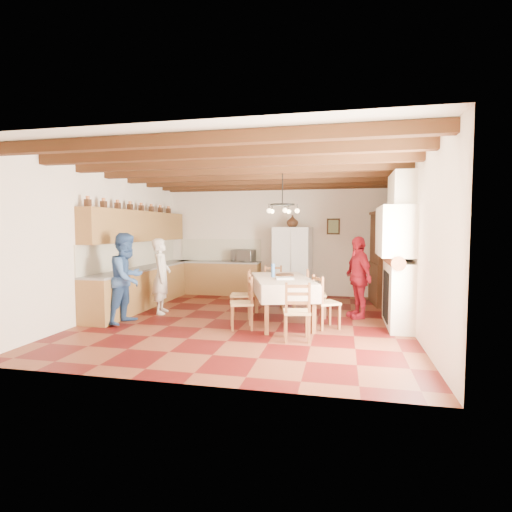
{
  "coord_description": "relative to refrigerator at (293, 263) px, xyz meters",
  "views": [
    {
      "loc": [
        1.79,
        -7.48,
        1.81
      ],
      "look_at": [
        0.1,
        0.3,
        1.25
      ],
      "focal_mm": 28.0,
      "sensor_mm": 36.0,
      "label": 1
    }
  ],
  "objects": [
    {
      "name": "lower_cabinets_back",
      "position": [
        -2.1,
        0.28,
        -0.49
      ],
      "size": [
        2.3,
        0.6,
        0.86
      ],
      "primitive_type": "cube",
      "color": "brown",
      "rests_on": "ground"
    },
    {
      "name": "ceiling_beams",
      "position": [
        -0.55,
        -2.67,
        1.99
      ],
      "size": [
        6.0,
        6.3,
        0.16
      ],
      "primitive_type": null,
      "color": "#382412",
      "rests_on": "ground"
    },
    {
      "name": "chair_right_near",
      "position": [
        0.97,
        -2.92,
        -0.44
      ],
      "size": [
        0.56,
        0.56,
        0.96
      ],
      "primitive_type": null,
      "rotation": [
        0.0,
        0.0,
        2.09
      ],
      "color": "brown",
      "rests_on": "floor"
    },
    {
      "name": "chandelier",
      "position": [
        0.12,
        -2.65,
        1.33
      ],
      "size": [
        0.47,
        0.47,
        0.03
      ],
      "primitive_type": "torus",
      "color": "black",
      "rests_on": "ground"
    },
    {
      "name": "chair_left_near",
      "position": [
        -0.52,
        -3.29,
        -0.44
      ],
      "size": [
        0.51,
        0.52,
        0.96
      ],
      "primitive_type": null,
      "rotation": [
        0.0,
        0.0,
        -1.26
      ],
      "color": "brown",
      "rests_on": "floor"
    },
    {
      "name": "hutch",
      "position": [
        2.2,
        -0.31,
        0.18
      ],
      "size": [
        0.63,
        1.26,
        2.2
      ],
      "primitive_type": null,
      "rotation": [
        0.0,
        0.0,
        0.1
      ],
      "color": "#331D11",
      "rests_on": "floor"
    },
    {
      "name": "lower_cabinets_left",
      "position": [
        -3.25,
        -1.62,
        -0.49
      ],
      "size": [
        0.6,
        4.3,
        0.86
      ],
      "primitive_type": "cube",
      "color": "brown",
      "rests_on": "ground"
    },
    {
      "name": "ceiling",
      "position": [
        -0.55,
        -2.67,
        2.09
      ],
      "size": [
        6.0,
        6.5,
        0.02
      ],
      "primitive_type": "cube",
      "color": "white",
      "rests_on": "ground"
    },
    {
      "name": "fireplace",
      "position": [
        2.17,
        -2.47,
        0.48
      ],
      "size": [
        0.56,
        1.6,
        2.8
      ],
      "primitive_type": null,
      "color": "beige",
      "rests_on": "ground"
    },
    {
      "name": "wall_picture",
      "position": [
        1.0,
        0.56,
        0.93
      ],
      "size": [
        0.34,
        0.03,
        0.42
      ],
      "primitive_type": "cube",
      "color": "#2F2012",
      "rests_on": "ground"
    },
    {
      "name": "wall_right",
      "position": [
        2.46,
        -2.67,
        0.58
      ],
      "size": [
        0.02,
        6.5,
        3.0
      ],
      "primitive_type": "cube",
      "color": "#F6E3CE",
      "rests_on": "ground"
    },
    {
      "name": "upper_cabinets",
      "position": [
        -3.38,
        -1.62,
        0.93
      ],
      "size": [
        0.35,
        4.2,
        0.7
      ],
      "primitive_type": "cube",
      "color": "brown",
      "rests_on": "ground"
    },
    {
      "name": "countertop_left",
      "position": [
        -3.25,
        -1.62,
        -0.04
      ],
      "size": [
        0.62,
        4.3,
        0.04
      ],
      "primitive_type": "cube",
      "color": "slate",
      "rests_on": "lower_cabinets_left"
    },
    {
      "name": "person_woman_red",
      "position": [
        1.56,
        -1.93,
        -0.09
      ],
      "size": [
        0.75,
        1.04,
        1.64
      ],
      "primitive_type": "imported",
      "rotation": [
        0.0,
        0.0,
        -1.16
      ],
      "color": "maroon",
      "rests_on": "floor"
    },
    {
      "name": "refrigerator",
      "position": [
        0.0,
        0.0,
        0.0
      ],
      "size": [
        0.98,
        0.83,
        1.83
      ],
      "primitive_type": "cube",
      "rotation": [
        0.0,
        0.0,
        -0.09
      ],
      "color": "silver",
      "rests_on": "floor"
    },
    {
      "name": "chair_right_far",
      "position": [
        0.73,
        -2.05,
        -0.44
      ],
      "size": [
        0.45,
        0.46,
        0.96
      ],
      "primitive_type": null,
      "rotation": [
        0.0,
        0.0,
        1.69
      ],
      "color": "brown",
      "rests_on": "floor"
    },
    {
      "name": "microwave",
      "position": [
        -1.38,
        0.28,
        0.15
      ],
      "size": [
        0.65,
        0.49,
        0.33
      ],
      "primitive_type": "imported",
      "rotation": [
        0.0,
        0.0,
        -0.16
      ],
      "color": "silver",
      "rests_on": "countertop_back"
    },
    {
      "name": "floor",
      "position": [
        -0.55,
        -2.67,
        -0.93
      ],
      "size": [
        6.0,
        6.5,
        0.02
      ],
      "primitive_type": "cube",
      "color": "#470C0B",
      "rests_on": "ground"
    },
    {
      "name": "chair_end_far",
      "position": [
        -0.25,
        -1.42,
        -0.44
      ],
      "size": [
        0.51,
        0.5,
        0.96
      ],
      "primitive_type": null,
      "rotation": [
        0.0,
        0.0,
        0.28
      ],
      "color": "brown",
      "rests_on": "floor"
    },
    {
      "name": "countertop_back",
      "position": [
        -2.1,
        0.28,
        -0.04
      ],
      "size": [
        2.34,
        0.62,
        0.04
      ],
      "primitive_type": "cube",
      "color": "slate",
      "rests_on": "lower_cabinets_back"
    },
    {
      "name": "chair_left_far",
      "position": [
        -0.75,
        -2.44,
        -0.44
      ],
      "size": [
        0.47,
        0.48,
        0.96
      ],
      "primitive_type": null,
      "rotation": [
        0.0,
        0.0,
        -1.39
      ],
      "color": "brown",
      "rests_on": "floor"
    },
    {
      "name": "person_man",
      "position": [
        -2.5,
        -2.38,
        -0.12
      ],
      "size": [
        0.51,
        0.66,
        1.59
      ],
      "primitive_type": "imported",
      "rotation": [
        0.0,
        0.0,
        1.82
      ],
      "color": "silver",
      "rests_on": "floor"
    },
    {
      "name": "wall_left",
      "position": [
        -3.56,
        -2.67,
        0.58
      ],
      "size": [
        0.02,
        6.5,
        3.0
      ],
      "primitive_type": "cube",
      "color": "#F6E3CE",
      "rests_on": "ground"
    },
    {
      "name": "backsplash_back",
      "position": [
        -2.1,
        0.56,
        0.28
      ],
      "size": [
        2.3,
        0.03,
        0.6
      ],
      "primitive_type": "cube",
      "color": "beige",
      "rests_on": "ground"
    },
    {
      "name": "chair_end_near",
      "position": [
        0.54,
        -3.82,
        -0.44
      ],
      "size": [
        0.49,
        0.47,
        0.96
      ],
      "primitive_type": null,
      "rotation": [
        0.0,
        0.0,
        3.33
      ],
      "color": "brown",
      "rests_on": "floor"
    },
    {
      "name": "dining_table",
      "position": [
        0.12,
        -2.65,
        -0.14
      ],
      "size": [
        1.56,
        2.18,
        0.86
      ],
      "rotation": [
        0.0,
        0.0,
        0.31
      ],
      "color": "silver",
      "rests_on": "floor"
    },
    {
      "name": "person_woman_blue",
      "position": [
        -2.75,
        -3.33,
        -0.06
      ],
      "size": [
        0.75,
        0.91,
        1.72
      ],
      "primitive_type": "imported",
      "rotation": [
        0.0,
        0.0,
        1.45
      ],
      "color": "#315492",
      "rests_on": "floor"
    },
    {
      "name": "wall_front",
      "position": [
        -0.55,
        -5.93,
        0.58
      ],
      "size": [
        6.0,
        0.02,
        3.0
      ],
      "primitive_type": "cube",
      "color": "#F6E3CE",
      "rests_on": "ground"
    },
    {
      "name": "fridge_vase",
      "position": [
        -0.01,
        0.0,
        1.07
      ],
      "size": [
        0.31,
        0.31,
        0.31
      ],
      "primitive_type": "imported",
      "rotation": [
        0.0,
        0.0,
        -0.07
      ],
      "color": "#331D11",
      "rests_on": "refrigerator"
    },
    {
      "name": "backsplash_left",
      "position": [
        -3.54,
        -1.62,
        0.28
      ],
      "size": [
        0.03,
        4.3,
        0.6
      ],
      "primitive_type": "cube",
      "color": "beige",
      "rests_on": "ground"
    },
    {
      "name": "wall_back",
      "position": [
        -0.55,
        0.59,
        0.58
      ],
      "size": [
        6.0,
        0.02,
        3.0
      ],
      "primitive_type": "cube",
      "color": "#F6E3CE",
      "rests_on": "ground"
    }
  ]
}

